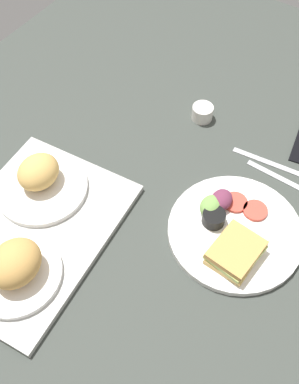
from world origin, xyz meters
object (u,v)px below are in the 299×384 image
Objects in this scene: serving_tray at (31,231)px; espresso_cup at (202,113)px; bread_plate_far at (40,180)px; bread_plate_near at (15,267)px; plate_with_salad at (233,231)px; fork at (279,177)px; knife at (269,162)px.

serving_tray is 54.39cm from espresso_cup.
espresso_cup reaches higher than serving_tray.
espresso_cup is at bearing -25.71° from bread_plate_far.
bread_plate_near is 0.65× the size of plate_with_salad.
espresso_cup is 0.33× the size of fork.
plate_with_salad is at bearing -57.65° from serving_tray.
serving_tray is 2.37× the size of knife.
bread_plate_far is (20.09, 10.90, -0.80)cm from bread_plate_near.
espresso_cup is 26.95cm from fork.
knife is at bearing -37.40° from serving_tray.
knife is (3.00, 4.00, 0.00)cm from fork.
bread_plate_far is at bearing 39.31° from fork.
serving_tray is 8.04× the size of espresso_cup.
fork is at bearing -106.28° from espresso_cup.
espresso_cup is (28.19, 23.41, 0.36)cm from plate_with_salad.
espresso_cup is (52.34, -14.74, 1.20)cm from serving_tray.
bread_plate_far is 1.14× the size of knife.
bread_plate_near is at bearing 56.34° from knife.
serving_tray is 11.90cm from bread_plate_near.
bread_plate_far reaches higher than fork.
plate_with_salad reaches higher than fork.
espresso_cup is at bearing -8.50° from bread_plate_near.
plate_with_salad is 36.64cm from espresso_cup.
serving_tray is at bearing 47.36° from knife.
knife is (47.81, -36.55, -0.55)cm from serving_tray.
bread_plate_near is 22.87cm from bread_plate_far.
serving_tray reaches higher than knife.
plate_with_salad reaches higher than serving_tray.
serving_tray is 2.65× the size of fork.
plate_with_salad is 1.78× the size of fork.
bread_plate_near is 1.03× the size of knife.
serving_tray is at bearing 122.35° from plate_with_salad.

